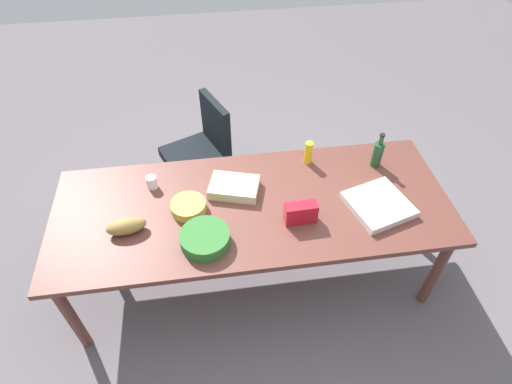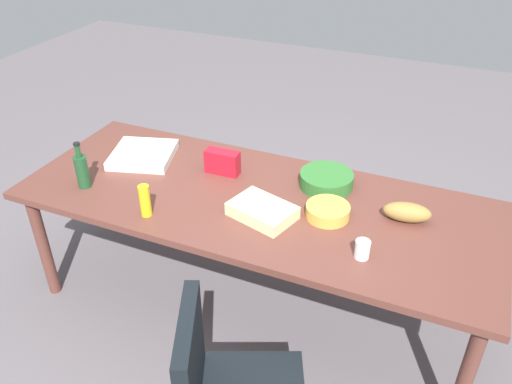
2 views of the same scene
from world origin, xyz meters
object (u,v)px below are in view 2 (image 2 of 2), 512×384
(paper_cup, at_px, (362,249))
(mustard_bottle, at_px, (145,201))
(chip_bag_red, at_px, (222,162))
(sheet_cake, at_px, (262,211))
(pizza_box, at_px, (143,155))
(chip_bowl, at_px, (328,211))
(conference_table, at_px, (254,208))
(bread_loaf, at_px, (407,212))
(wine_bottle, at_px, (82,170))
(salad_bowl, at_px, (326,180))

(paper_cup, distance_m, mustard_bottle, 1.10)
(chip_bag_red, xyz_separation_m, sheet_cake, (0.38, -0.32, -0.04))
(sheet_cake, height_order, pizza_box, sheet_cake)
(paper_cup, relative_size, chip_bowl, 0.40)
(conference_table, xyz_separation_m, bread_loaf, (0.79, 0.12, 0.12))
(wine_bottle, distance_m, chip_bowl, 1.36)
(conference_table, distance_m, mustard_bottle, 0.60)
(sheet_cake, bearing_deg, paper_cup, -11.90)
(conference_table, bearing_deg, pizza_box, 170.34)
(paper_cup, bearing_deg, mustard_bottle, -174.52)
(salad_bowl, bearing_deg, chip_bowl, -71.84)
(chip_bag_red, height_order, sheet_cake, chip_bag_red)
(paper_cup, height_order, chip_bowl, paper_cup)
(wine_bottle, height_order, mustard_bottle, wine_bottle)
(chip_bag_red, distance_m, bread_loaf, 1.07)
(bread_loaf, relative_size, chip_bowl, 1.06)
(paper_cup, bearing_deg, conference_table, 158.44)
(sheet_cake, xyz_separation_m, paper_cup, (0.54, -0.11, 0.01))
(sheet_cake, xyz_separation_m, mustard_bottle, (-0.55, -0.22, 0.05))
(mustard_bottle, xyz_separation_m, chip_bowl, (0.86, 0.35, -0.05))
(conference_table, bearing_deg, sheet_cake, -53.33)
(chip_bag_red, xyz_separation_m, mustard_bottle, (-0.17, -0.54, 0.02))
(bread_loaf, relative_size, salad_bowl, 0.81)
(bread_loaf, height_order, chip_bowl, bread_loaf)
(mustard_bottle, bearing_deg, sheet_cake, 21.65)
(paper_cup, bearing_deg, chip_bowl, 133.82)
(conference_table, distance_m, bread_loaf, 0.81)
(conference_table, distance_m, wine_bottle, 0.97)
(conference_table, relative_size, chip_bag_red, 12.94)
(conference_table, xyz_separation_m, chip_bowl, (0.41, -0.01, 0.10))
(mustard_bottle, bearing_deg, paper_cup, 5.48)
(pizza_box, bearing_deg, bread_loaf, -17.27)
(pizza_box, xyz_separation_m, mustard_bottle, (0.35, -0.50, 0.06))
(paper_cup, xyz_separation_m, pizza_box, (-1.45, 0.39, -0.02))
(bread_loaf, xyz_separation_m, sheet_cake, (-0.68, -0.26, -0.02))
(mustard_bottle, bearing_deg, pizza_box, 125.16)
(salad_bowl, height_order, mustard_bottle, mustard_bottle)
(wine_bottle, xyz_separation_m, salad_bowl, (1.24, 0.53, -0.06))
(chip_bag_red, height_order, salad_bowl, chip_bag_red)
(chip_bag_red, distance_m, mustard_bottle, 0.56)
(pizza_box, xyz_separation_m, chip_bowl, (1.21, -0.15, 0.01))
(salad_bowl, xyz_separation_m, mustard_bottle, (-0.77, -0.63, 0.05))
(chip_bag_red, relative_size, sheet_cake, 0.62)
(sheet_cake, relative_size, mustard_bottle, 1.84)
(wine_bottle, bearing_deg, chip_bag_red, 34.32)
(wine_bottle, height_order, pizza_box, wine_bottle)
(conference_table, xyz_separation_m, wine_bottle, (-0.92, -0.26, 0.17))
(conference_table, xyz_separation_m, pizza_box, (-0.80, 0.14, 0.09))
(salad_bowl, height_order, chip_bowl, salad_bowl)
(salad_bowl, relative_size, chip_bowl, 1.32)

